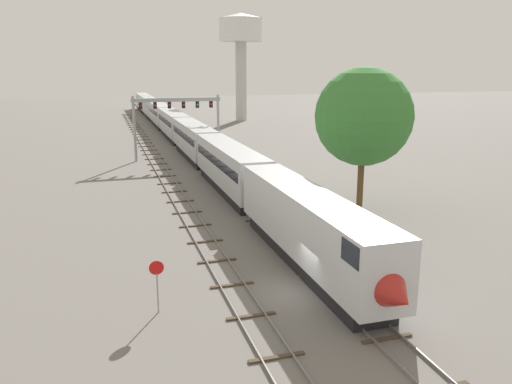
# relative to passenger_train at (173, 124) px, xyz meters

# --- Properties ---
(ground_plane) EXTENTS (400.00, 400.00, 0.00)m
(ground_plane) POSITION_rel_passenger_train_xyz_m (-2.00, -66.72, -2.61)
(ground_plane) COLOR slate
(track_main) EXTENTS (2.60, 200.00, 0.16)m
(track_main) POSITION_rel_passenger_train_xyz_m (0.00, -6.72, -2.55)
(track_main) COLOR slate
(track_main) RESTS_ON ground
(track_near) EXTENTS (2.60, 160.00, 0.16)m
(track_near) POSITION_rel_passenger_train_xyz_m (-5.50, -26.72, -2.55)
(track_near) COLOR slate
(track_near) RESTS_ON ground
(passenger_train) EXTENTS (3.04, 145.93, 4.80)m
(passenger_train) POSITION_rel_passenger_train_xyz_m (0.00, 0.00, 0.00)
(passenger_train) COLOR silver
(passenger_train) RESTS_ON ground
(signal_gantry) EXTENTS (12.10, 0.49, 8.76)m
(signal_gantry) POSITION_rel_passenger_train_xyz_m (-2.25, -21.54, 3.83)
(signal_gantry) COLOR #999BA0
(signal_gantry) RESTS_ON ground
(water_tower) EXTENTS (10.12, 10.12, 24.56)m
(water_tower) POSITION_rel_passenger_train_xyz_m (20.09, 27.10, 16.79)
(water_tower) COLOR beige
(water_tower) RESTS_ON ground
(stop_sign) EXTENTS (0.76, 0.08, 2.88)m
(stop_sign) POSITION_rel_passenger_train_xyz_m (-10.00, -66.84, -0.74)
(stop_sign) COLOR gray
(stop_sign) RESTS_ON ground
(trackside_tree_left) EXTENTS (8.55, 8.55, 12.56)m
(trackside_tree_left) POSITION_rel_passenger_train_xyz_m (9.67, -51.77, 5.66)
(trackside_tree_left) COLOR brown
(trackside_tree_left) RESTS_ON ground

